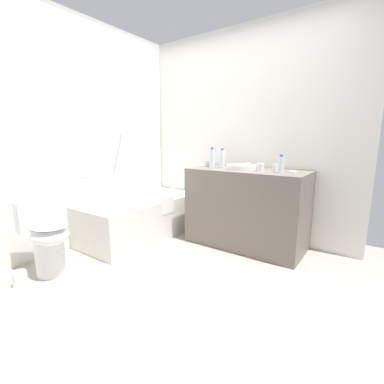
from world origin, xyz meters
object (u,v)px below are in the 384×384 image
(drinking_glass_0, at_px, (207,163))
(soap_dish, at_px, (292,172))
(water_bottle_1, at_px, (212,158))
(drinking_glass_1, at_px, (275,168))
(drinking_glass_2, at_px, (261,167))
(toilet_paper_roll, at_px, (19,279))
(sink_faucet, at_px, (248,165))
(sink_basin, at_px, (241,167))
(bathtub, at_px, (142,216))
(toilet, at_px, (47,237))
(water_bottle_0, at_px, (222,159))
(water_bottle_2, at_px, (281,164))

(drinking_glass_0, bearing_deg, soap_dish, -91.91)
(water_bottle_1, bearing_deg, drinking_glass_1, -86.83)
(drinking_glass_2, bearing_deg, toilet_paper_roll, 145.38)
(sink_faucet, relative_size, drinking_glass_2, 1.83)
(sink_basin, bearing_deg, sink_faucet, 0.00)
(bathtub, bearing_deg, soap_dish, -74.60)
(sink_faucet, relative_size, water_bottle_1, 0.64)
(toilet, xyz_separation_m, water_bottle_1, (1.67, -0.72, 0.65))
(toilet, height_order, water_bottle_0, water_bottle_0)
(bathtub, relative_size, water_bottle_0, 6.83)
(water_bottle_2, bearing_deg, drinking_glass_0, 84.97)
(drinking_glass_2, bearing_deg, sink_basin, 84.26)
(drinking_glass_1, bearing_deg, toilet, 139.17)
(drinking_glass_1, bearing_deg, drinking_glass_0, 90.57)
(sink_basin, bearing_deg, soap_dish, -90.73)
(water_bottle_1, relative_size, water_bottle_2, 1.30)
(water_bottle_0, relative_size, drinking_glass_2, 2.74)
(drinking_glass_1, distance_m, drinking_glass_2, 0.15)
(sink_faucet, bearing_deg, water_bottle_0, 123.66)
(toilet, height_order, sink_basin, sink_basin)
(water_bottle_0, height_order, water_bottle_1, water_bottle_1)
(drinking_glass_1, height_order, soap_dish, drinking_glass_1)
(water_bottle_1, bearing_deg, water_bottle_0, -77.18)
(sink_faucet, height_order, drinking_glass_1, drinking_glass_1)
(sink_faucet, relative_size, water_bottle_0, 0.67)
(water_bottle_1, bearing_deg, drinking_glass_2, -91.66)
(toilet_paper_roll, bearing_deg, water_bottle_0, -22.86)
(bathtub, relative_size, sink_basin, 4.74)
(sink_basin, distance_m, sink_faucet, 0.19)
(water_bottle_1, bearing_deg, toilet, 156.53)
(bathtub, bearing_deg, drinking_glass_2, -71.74)
(sink_faucet, xyz_separation_m, toilet_paper_roll, (-2.14, 1.09, -0.85))
(drinking_glass_1, height_order, toilet_paper_roll, drinking_glass_1)
(drinking_glass_2, bearing_deg, sink_faucet, 47.26)
(bathtub, xyz_separation_m, toilet, (-1.20, -0.02, 0.09))
(drinking_glass_1, distance_m, soap_dish, 0.20)
(water_bottle_2, bearing_deg, soap_dish, -66.19)
(sink_basin, height_order, drinking_glass_1, drinking_glass_1)
(sink_basin, xyz_separation_m, water_bottle_1, (-0.01, 0.38, 0.09))
(drinking_glass_0, height_order, drinking_glass_2, drinking_glass_2)
(drinking_glass_1, bearing_deg, bathtub, 108.80)
(water_bottle_0, bearing_deg, toilet_paper_roll, 157.14)
(sink_basin, distance_m, drinking_glass_0, 0.47)
(water_bottle_1, bearing_deg, sink_basin, -89.12)
(bathtub, relative_size, drinking_glass_2, 18.76)
(water_bottle_0, bearing_deg, drinking_glass_1, -88.74)
(sink_basin, bearing_deg, drinking_glass_0, 86.66)
(drinking_glass_0, bearing_deg, sink_basin, -93.34)
(water_bottle_0, bearing_deg, water_bottle_2, -96.06)
(bathtub, relative_size, water_bottle_2, 8.50)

